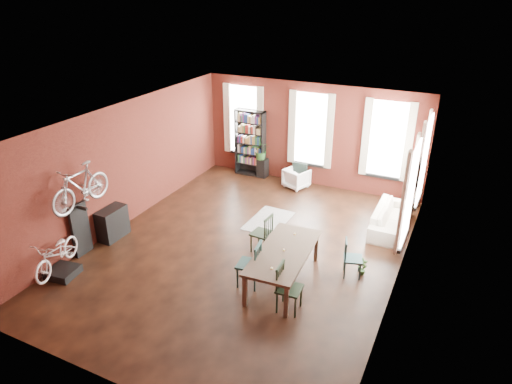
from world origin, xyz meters
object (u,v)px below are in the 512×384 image
Objects in this scene: dining_chair_c at (289,289)px; dining_chair_a at (249,264)px; plant_stand at (263,168)px; dining_table at (283,266)px; white_armchair at (297,177)px; cream_sofa at (392,215)px; console_table at (112,223)px; dining_chair_b at (262,233)px; bike_trainer at (63,272)px; bookshelf at (250,143)px; bicycle_floor at (54,239)px; dining_chair_d at (353,258)px.

dining_chair_a is at bearing 66.59° from dining_chair_c.
dining_table is at bearing -60.58° from plant_stand.
cream_sofa is at bearing 177.54° from white_armchair.
dining_chair_a is 1.15m from dining_chair_c.
console_table reaches higher than dining_table.
bike_trainer is at bearing -45.94° from dining_chair_b.
dining_table is at bearing 50.95° from dining_chair_b.
bookshelf is 1.45× the size of bicycle_floor.
dining_chair_b is at bearing -65.28° from plant_stand.
dining_table is 0.94m from dining_chair_c.
dining_chair_c is 1.86m from dining_chair_d.
bike_trainer is 1.82m from console_table.
dining_chair_c is at bearing 130.98° from white_armchair.
white_armchair reaches higher than plant_stand.
dining_chair_d is at bearing -29.14° from dining_chair_c.
console_table is at bearing -101.29° from dining_chair_a.
console_table is at bearing 78.66° from bicycle_floor.
white_armchair is (-2.82, 3.90, -0.10)m from dining_chair_d.
bookshelf is 1.06× the size of cream_sofa.
console_table is (-3.64, -1.05, -0.08)m from dining_chair_b.
bike_trainer is at bearing 87.66° from white_armchair.
cream_sofa is (0.37, 2.50, -0.03)m from dining_chair_d.
bicycle_floor is at bearing -99.60° from bookshelf.
plant_stand is at bearing 71.61° from console_table.
cream_sofa is 1.37× the size of bicycle_floor.
bicycle_floor is (-4.95, -1.13, 0.43)m from dining_chair_c.
dining_chair_a is at bearing -67.75° from plant_stand.
dining_chair_d reaches higher than console_table.
plant_stand is at bearing 26.19° from dining_chair_c.
white_armchair is 0.85× the size of console_table.
bike_trainer is at bearing -85.71° from console_table.
white_armchair is 3.48m from cream_sofa.
dining_chair_d is at bearing -45.47° from plant_stand.
white_armchair is at bearing 66.46° from bike_trainer.
dining_chair_d is at bearing 116.93° from dining_chair_a.
dining_table is 3.64× the size of plant_stand.
console_table is 1.89m from bicycle_floor.
plant_stand is at bearing 116.11° from dining_table.
dining_chair_a is 0.47× the size of bookshelf.
bicycle_floor reaches higher than dining_chair_a.
cream_sofa reaches higher than white_armchair.
cream_sofa is (3.19, -1.40, 0.07)m from white_armchair.
bookshelf is 5.28m from cream_sofa.
dining_chair_b is 4.58m from bicycle_floor.
bookshelf reaches higher than cream_sofa.
dining_chair_d is 1.09× the size of console_table.
plant_stand is at bearing 77.14° from bike_trainer.
dining_table is 6.10m from bookshelf.
dining_chair_a is 1.37m from dining_chair_b.
white_armchair is 5.77m from console_table.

